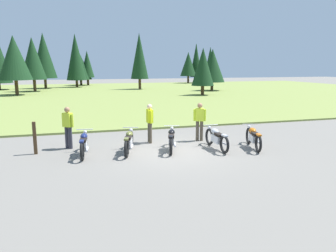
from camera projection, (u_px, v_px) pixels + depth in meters
ground_plane at (172, 152)px, 12.53m from camera, size 140.00×140.00×0.00m
grass_moorland at (105, 94)px, 37.53m from camera, size 80.00×44.00×0.10m
forest_treeline at (86, 60)px, 45.12m from camera, size 42.81×26.80×8.13m
motorcycle_navy at (84, 144)px, 11.97m from camera, size 0.62×2.10×0.88m
motorcycle_olive at (129, 141)px, 12.34m from camera, size 0.83×2.04×0.88m
motorcycle_black at (172, 139)px, 12.69m from camera, size 0.86×2.03×0.88m
motorcycle_silver at (216, 138)px, 12.88m from camera, size 0.62×2.10×0.88m
motorcycle_orange at (253, 137)px, 13.04m from camera, size 0.79×2.05×0.88m
rider_with_back_turned at (68, 125)px, 12.85m from camera, size 0.44×0.40×1.67m
rider_checking_bike at (200, 119)px, 14.22m from camera, size 0.51×0.35×1.67m
rider_in_hivis_vest at (150, 121)px, 13.82m from camera, size 0.23×0.55×1.67m
trail_marker_post at (35, 138)px, 12.10m from camera, size 0.12×0.12×1.22m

